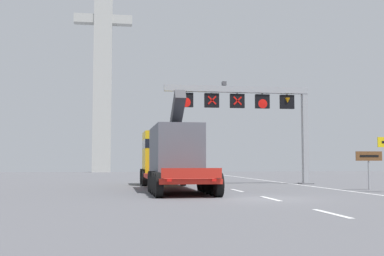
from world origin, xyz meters
name	(u,v)px	position (x,y,z in m)	size (l,w,h in m)	color
ground	(263,199)	(0.00, 0.00, 0.00)	(112.00, 112.00, 0.00)	#5B5B60
lane_markings	(182,177)	(0.35, 29.85, 0.01)	(0.20, 74.30, 0.01)	silver
edge_line_right	(297,185)	(6.20, 12.00, 0.01)	(0.20, 63.00, 0.01)	silver
overhead_lane_gantry	(255,106)	(3.43, 12.72, 5.61)	(10.69, 0.90, 7.27)	#9EA0A5
heavy_haul_truck_red	(170,155)	(-3.14, 8.66, 1.99)	(3.18, 14.10, 5.30)	red
tourist_info_sign_brown	(369,160)	(7.81, 5.14, 1.67)	(1.57, 0.15, 2.18)	#9EA0A5
bridge_pylon_distant	(103,46)	(-8.96, 54.61, 19.69)	(9.00, 2.00, 38.59)	#B7B7B2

